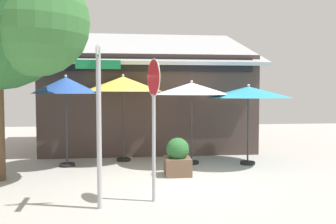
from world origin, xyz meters
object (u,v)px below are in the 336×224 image
(stop_sign, at_px, (154,103))
(patio_umbrella_teal_far_right, at_px, (248,93))
(patio_umbrella_ivory_right, at_px, (192,89))
(shade_tree, at_px, (1,11))
(sidewalk_planter, at_px, (178,158))
(street_sign_post, at_px, (99,111))
(patio_umbrella_royal_blue_left, at_px, (66,86))
(patio_umbrella_mustard_center, at_px, (123,84))

(stop_sign, relative_size, patio_umbrella_teal_far_right, 1.11)
(stop_sign, distance_m, patio_umbrella_ivory_right, 3.76)
(shade_tree, height_order, sidewalk_planter, shade_tree)
(shade_tree, bearing_deg, street_sign_post, -43.24)
(shade_tree, bearing_deg, sidewalk_planter, 1.68)
(patio_umbrella_royal_blue_left, distance_m, patio_umbrella_mustard_center, 1.74)
(stop_sign, relative_size, shade_tree, 0.46)
(stop_sign, xyz_separation_m, sidewalk_planter, (0.76, 2.09, -1.48))
(stop_sign, bearing_deg, patio_umbrella_teal_far_right, 46.84)
(patio_umbrella_royal_blue_left, relative_size, shade_tree, 0.43)
(street_sign_post, xyz_separation_m, patio_umbrella_mustard_center, (0.37, 4.48, 0.57))
(street_sign_post, bearing_deg, patio_umbrella_mustard_center, 85.23)
(shade_tree, distance_m, sidewalk_planter, 5.54)
(patio_umbrella_royal_blue_left, distance_m, shade_tree, 2.61)
(street_sign_post, relative_size, stop_sign, 1.06)
(patio_umbrella_royal_blue_left, height_order, sidewalk_planter, patio_umbrella_royal_blue_left)
(street_sign_post, height_order, stop_sign, street_sign_post)
(patio_umbrella_teal_far_right, bearing_deg, street_sign_post, -138.80)
(patio_umbrella_royal_blue_left, bearing_deg, street_sign_post, -72.12)
(patio_umbrella_teal_far_right, xyz_separation_m, shade_tree, (-6.47, -1.25, 1.91))
(stop_sign, distance_m, patio_umbrella_mustard_center, 4.23)
(street_sign_post, height_order, patio_umbrella_mustard_center, street_sign_post)
(patio_umbrella_mustard_center, xyz_separation_m, patio_umbrella_teal_far_right, (3.67, -0.94, -0.25))
(stop_sign, height_order, patio_umbrella_teal_far_right, stop_sign)
(patio_umbrella_ivory_right, distance_m, sidewalk_planter, 2.33)
(street_sign_post, height_order, sidewalk_planter, street_sign_post)
(street_sign_post, xyz_separation_m, patio_umbrella_ivory_right, (2.39, 3.81, 0.42))
(patio_umbrella_mustard_center, bearing_deg, patio_umbrella_teal_far_right, -14.36)
(patio_umbrella_teal_far_right, distance_m, shade_tree, 6.87)
(patio_umbrella_teal_far_right, relative_size, sidewalk_planter, 2.59)
(sidewalk_planter, bearing_deg, patio_umbrella_royal_blue_left, 154.71)
(stop_sign, distance_m, sidewalk_planter, 2.67)
(sidewalk_planter, bearing_deg, patio_umbrella_mustard_center, 124.35)
(patio_umbrella_mustard_center, xyz_separation_m, patio_umbrella_ivory_right, (2.02, -0.67, -0.15))
(patio_umbrella_ivory_right, xyz_separation_m, patio_umbrella_teal_far_right, (1.65, -0.27, -0.10))
(street_sign_post, distance_m, shade_tree, 4.02)
(street_sign_post, height_order, patio_umbrella_royal_blue_left, street_sign_post)
(stop_sign, bearing_deg, patio_umbrella_mustard_center, 98.88)
(street_sign_post, xyz_separation_m, patio_umbrella_royal_blue_left, (-1.24, 3.84, 0.51))
(stop_sign, bearing_deg, patio_umbrella_royal_blue_left, 122.73)
(sidewalk_planter, bearing_deg, shade_tree, -178.32)
(patio_umbrella_ivory_right, relative_size, shade_tree, 0.41)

